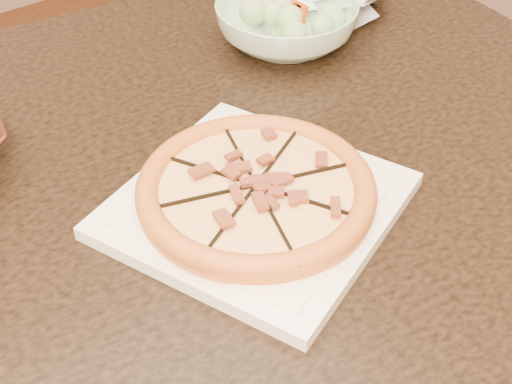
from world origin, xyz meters
TOP-DOWN VIEW (x-y plane):
  - dining_table at (0.05, -0.09)m, footprint 1.65×1.18m
  - plate at (0.17, -0.22)m, footprint 0.39×0.39m
  - pizza at (0.17, -0.22)m, footprint 0.28×0.28m
  - salad_bowl at (0.46, 0.07)m, footprint 0.27×0.27m
  - cling_film at (0.61, 0.08)m, footprint 0.18×0.15m

SIDE VIEW (x-z plane):
  - dining_table at x=0.05m, z-range 0.29..1.04m
  - plate at x=0.17m, z-range 0.75..0.77m
  - cling_film at x=0.61m, z-range 0.75..0.80m
  - pizza at x=0.17m, z-range 0.77..0.80m
  - salad_bowl at x=0.46m, z-range 0.75..0.82m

